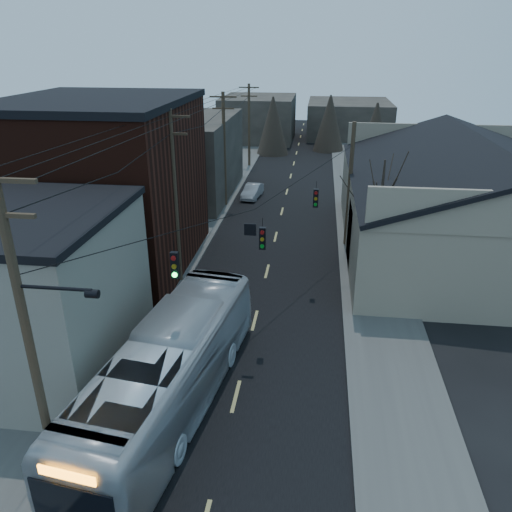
# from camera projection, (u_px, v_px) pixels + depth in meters

# --- Properties ---
(road_surface) EXTENTS (9.00, 110.00, 0.02)m
(road_surface) POSITION_uv_depth(u_px,v_px,m) (280.00, 219.00, 40.19)
(road_surface) COLOR black
(road_surface) RESTS_ON ground
(sidewalk_left) EXTENTS (4.00, 110.00, 0.12)m
(sidewalk_left) POSITION_uv_depth(u_px,v_px,m) (201.00, 215.00, 40.92)
(sidewalk_left) COLOR #474744
(sidewalk_left) RESTS_ON ground
(sidewalk_right) EXTENTS (4.00, 110.00, 0.12)m
(sidewalk_right) POSITION_uv_depth(u_px,v_px,m) (362.00, 222.00, 39.43)
(sidewalk_right) COLOR #474744
(sidewalk_right) RESTS_ON ground
(building_clapboard) EXTENTS (8.00, 8.00, 7.00)m
(building_clapboard) POSITION_uv_depth(u_px,v_px,m) (25.00, 295.00, 20.72)
(building_clapboard) COLOR gray
(building_clapboard) RESTS_ON ground
(building_brick) EXTENTS (10.00, 12.00, 10.00)m
(building_brick) POSITION_uv_depth(u_px,v_px,m) (104.00, 188.00, 30.26)
(building_brick) COLOR black
(building_brick) RESTS_ON ground
(building_left_far) EXTENTS (9.00, 14.00, 7.00)m
(building_left_far) POSITION_uv_depth(u_px,v_px,m) (182.00, 157.00, 45.36)
(building_left_far) COLOR #2D2924
(building_left_far) RESTS_ON ground
(warehouse) EXTENTS (16.16, 20.60, 7.73)m
(warehouse) POSITION_uv_depth(u_px,v_px,m) (470.00, 213.00, 33.08)
(warehouse) COLOR gray
(warehouse) RESTS_ON ground
(building_far_left) EXTENTS (10.00, 12.00, 6.00)m
(building_far_left) POSITION_uv_depth(u_px,v_px,m) (259.00, 118.00, 71.57)
(building_far_left) COLOR #2D2924
(building_far_left) RESTS_ON ground
(building_far_right) EXTENTS (12.00, 14.00, 5.00)m
(building_far_right) POSITION_uv_depth(u_px,v_px,m) (348.00, 118.00, 74.83)
(building_far_right) COLOR #2D2924
(building_far_right) RESTS_ON ground
(bare_tree) EXTENTS (0.40, 0.40, 7.20)m
(bare_tree) POSITION_uv_depth(u_px,v_px,m) (379.00, 221.00, 28.92)
(bare_tree) COLOR black
(bare_tree) RESTS_ON ground
(utility_lines) EXTENTS (11.24, 45.28, 10.50)m
(utility_lines) POSITION_uv_depth(u_px,v_px,m) (228.00, 176.00, 33.26)
(utility_lines) COLOR #382B1E
(utility_lines) RESTS_ON ground
(bus) EXTENTS (4.64, 12.83, 3.49)m
(bus) POSITION_uv_depth(u_px,v_px,m) (169.00, 372.00, 18.82)
(bus) COLOR #B4BBC1
(bus) RESTS_ON ground
(parked_car) EXTENTS (1.77, 3.88, 1.23)m
(parked_car) POSITION_uv_depth(u_px,v_px,m) (252.00, 191.00, 45.45)
(parked_car) COLOR #9C9EA4
(parked_car) RESTS_ON ground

